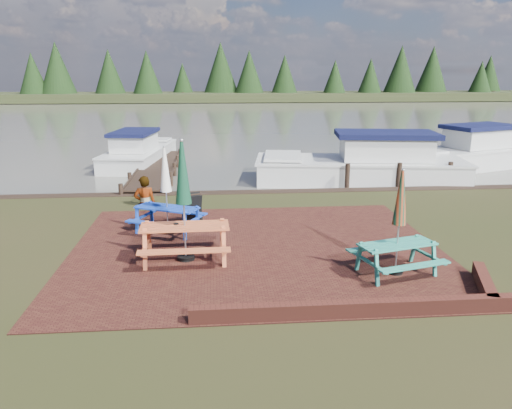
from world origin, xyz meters
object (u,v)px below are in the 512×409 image
Objects in this scene: picnic_table_blue at (167,203)px; chalkboard at (192,210)px; boat_near at (364,166)px; person at (143,176)px; boat_jetty at (139,153)px; picnic_table_red at (184,220)px; picnic_table_teal at (398,239)px; boat_far at (467,154)px; jetty at (157,168)px.

chalkboard is at bearing 67.47° from picnic_table_blue.
person reaches higher than boat_near.
boat_near is (9.76, -4.92, 0.11)m from boat_jetty.
picnic_table_red is 2.21m from picnic_table_blue.
picnic_table_blue is (-0.59, 2.13, -0.16)m from picnic_table_red.
person is at bearing -72.69° from boat_jetty.
picnic_table_blue is 0.93m from chalkboard.
boat_jetty is (-2.34, 11.44, -0.45)m from picnic_table_blue.
chalkboard is at bearing -66.38° from boat_jetty.
boat_far is (7.99, 12.50, -0.34)m from picnic_table_teal.
picnic_table_blue is 8.83m from jetty.
picnic_table_blue is at bearing 139.65° from boat_near.
jetty is at bearing 123.94° from picnic_table_blue.
picnic_table_blue is at bearing 102.12° from person.
boat_near is (6.83, 8.66, -0.50)m from picnic_table_red.
picnic_table_red is 0.41× the size of boat_jetty.
picnic_table_teal is 10.12m from boat_near.
picnic_table_red is 3.08× the size of chalkboard.
picnic_table_blue is 0.31× the size of boat_far.
boat_far is at bearing 40.84° from picnic_table_red.
picnic_table_teal is 0.98× the size of picnic_table_blue.
picnic_table_red is at bearing -48.57° from picnic_table_blue.
picnic_table_blue is 11.69m from boat_jetty.
chalkboard is at bearing 87.63° from picnic_table_red.
picnic_table_teal reaches higher than chalkboard.
jetty is 8.92m from boat_near.
boat_jetty reaches higher than chalkboard.
picnic_table_red reaches higher than picnic_table_blue.
jetty is 2.96m from boat_jetty.
boat_jetty is at bearing 100.99° from picnic_table_red.
picnic_table_blue is at bearing 104.27° from picnic_table_red.
boat_near is at bearing -14.21° from jetty.
chalkboard is 0.47× the size of person.
person is at bearing 106.11° from picnic_table_red.
picnic_table_red is at bearing 100.80° from person.
jetty is 5.85m from person.
boat_near is 4.56× the size of person.
person reaches higher than jetty.
picnic_table_red is 5.30m from person.
boat_jetty is at bearing 80.83° from chalkboard.
picnic_table_blue is (-5.14, 3.33, 0.02)m from picnic_table_teal.
picnic_table_teal is 5.96m from chalkboard.
picnic_table_red is 13.90m from boat_jetty.
boat_far is (13.13, 9.17, -0.36)m from picnic_table_blue.
chalkboard is at bearing 104.67° from boat_far.
boat_near is at bearing 16.82° from chalkboard.
picnic_table_red is 0.37× the size of boat_far.
person is at bearing 134.59° from picnic_table_blue.
boat_far is at bearing 1.82° from jetty.
picnic_table_blue is 2.58× the size of chalkboard.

